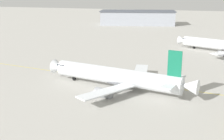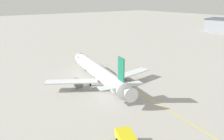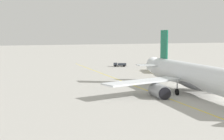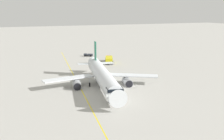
# 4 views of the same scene
# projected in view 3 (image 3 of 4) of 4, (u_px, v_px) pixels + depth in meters

# --- Properties ---
(airliner_main) EXTENTS (32.68, 40.26, 11.35)m
(airliner_main) POSITION_uv_depth(u_px,v_px,m) (200.00, 78.00, 54.71)
(airliner_main) COLOR silver
(airliner_main) RESTS_ON ground_plane
(baggage_truck_truck) EXTENTS (4.50, 3.58, 1.22)m
(baggage_truck_truck) POSITION_uv_depth(u_px,v_px,m) (120.00, 64.00, 106.10)
(baggage_truck_truck) COLOR #232326
(baggage_truck_truck) RESTS_ON ground_plane
(fire_tender_truck) EXTENTS (6.52, 10.74, 2.50)m
(fire_tender_truck) POSITION_uv_depth(u_px,v_px,m) (160.00, 66.00, 90.78)
(fire_tender_truck) COLOR #232326
(fire_tender_truck) RESTS_ON ground_plane
(taxiway_centreline) EXTENTS (19.64, 128.76, 0.01)m
(taxiway_centreline) POSITION_uv_depth(u_px,v_px,m) (158.00, 95.00, 55.86)
(taxiway_centreline) COLOR yellow
(taxiway_centreline) RESTS_ON ground_plane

